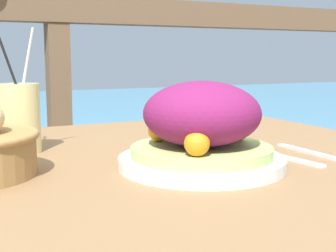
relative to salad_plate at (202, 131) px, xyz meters
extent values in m
cube|color=olive|center=(-0.04, 0.10, -0.08)|extent=(1.13, 0.98, 0.04)
cube|color=olive|center=(0.47, 0.53, -0.44)|extent=(0.06, 0.06, 0.67)
cube|color=brown|center=(-0.04, 0.88, 0.28)|extent=(2.80, 0.08, 0.09)
cube|color=brown|center=(-0.04, 0.88, -0.27)|extent=(0.07, 0.07, 1.01)
cylinder|color=silver|center=(0.00, 0.00, -0.05)|extent=(0.29, 0.29, 0.02)
cylinder|color=#A8C66B|center=(0.00, 0.00, -0.04)|extent=(0.24, 0.24, 0.02)
ellipsoid|color=#72194C|center=(0.00, 0.00, 0.03)|extent=(0.20, 0.20, 0.11)
sphere|color=orange|center=(0.08, 0.01, -0.01)|extent=(0.04, 0.04, 0.04)
sphere|color=orange|center=(-0.05, 0.07, -0.01)|extent=(0.04, 0.04, 0.04)
sphere|color=orange|center=(-0.05, -0.07, -0.01)|extent=(0.04, 0.04, 0.04)
cylinder|color=#DBCC7F|center=(-0.26, 0.27, 0.00)|extent=(0.08, 0.08, 0.14)
cylinder|color=black|center=(-0.26, 0.26, 0.07)|extent=(0.06, 0.05, 0.21)
cylinder|color=white|center=(-0.25, 0.28, 0.07)|extent=(0.04, 0.07, 0.21)
cube|color=silver|center=(0.18, -0.01, -0.06)|extent=(0.04, 0.18, 0.00)
cube|color=silver|center=(0.25, 0.01, -0.06)|extent=(0.02, 0.18, 0.00)
sphere|color=orange|center=(0.16, 0.31, -0.03)|extent=(0.07, 0.07, 0.07)
camera|label=1|loc=(-0.40, -0.68, 0.12)|focal=50.00mm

